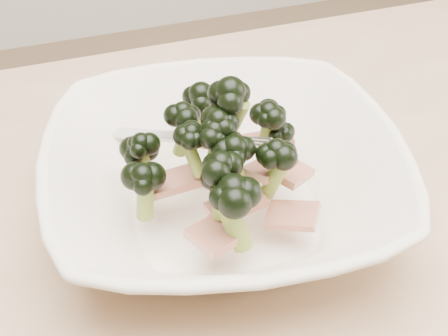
{
  "coord_description": "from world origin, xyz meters",
  "views": [
    {
      "loc": [
        -0.16,
        -0.33,
        1.13
      ],
      "look_at": [
        -0.02,
        0.07,
        0.8
      ],
      "focal_mm": 50.0,
      "sensor_mm": 36.0,
      "label": 1
    }
  ],
  "objects": [
    {
      "name": "dining_table",
      "position": [
        0.0,
        0.0,
        0.65
      ],
      "size": [
        1.2,
        0.8,
        0.75
      ],
      "color": "tan",
      "rests_on": "ground"
    },
    {
      "name": "broccoli_dish",
      "position": [
        -0.02,
        0.06,
        0.79
      ],
      "size": [
        0.36,
        0.36,
        0.14
      ],
      "color": "#F5E5CF",
      "rests_on": "dining_table"
    }
  ]
}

